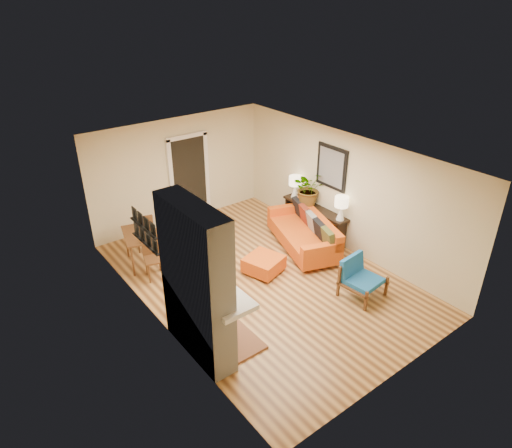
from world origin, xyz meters
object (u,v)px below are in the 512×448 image
Objects in this scene: lamp_near at (341,206)px; console_table at (315,213)px; dining_table at (145,239)px; blue_chair at (359,275)px; houseplant at (309,188)px; ottoman at (264,264)px; lamp_far at (295,184)px; sofa at (306,233)px.

console_table is at bearing 90.00° from lamp_near.
dining_table is 3.13× the size of lamp_near.
dining_table is at bearing 160.85° from console_table.
houseplant is (0.92, 2.41, 0.73)m from blue_chair.
ottoman is 1.58× the size of lamp_near.
lamp_near is (0.00, -0.78, 0.49)m from console_table.
console_table is at bearing -90.00° from lamp_far.
blue_chair is 0.96× the size of houseplant.
sofa is at bearing -134.67° from houseplant.
lamp_near is 1.01m from houseplant.
blue_chair is 2.38m from console_table.
sofa is 1.00m from lamp_near.
lamp_far is 0.49m from houseplant.
lamp_near is at bearing -89.43° from houseplant.
sofa reaches higher than console_table.
houseplant is (0.52, 0.52, 0.77)m from sofa.
dining_table is 3.13× the size of lamp_far.
console_table is at bearing 15.38° from ottoman.
blue_chair is 4.40m from dining_table.
sofa is 3.50m from dining_table.
blue_chair is at bearing -102.08° from sofa.
houseplant reaches higher than sofa.
console_table is 0.60m from houseplant.
console_table is at bearing 29.49° from sofa.
sofa is at bearing 77.92° from blue_chair.
sofa is 1.36× the size of dining_table.
sofa is 4.27× the size of lamp_near.
console_table is 3.43× the size of lamp_near.
sofa is at bearing -150.51° from console_table.
houseplant is at bearing 45.33° from sofa.
ottoman is 2.11m from lamp_near.
sofa is 1.41m from ottoman.
console_table reaches higher than ottoman.
lamp_far is (0.00, 0.71, 0.49)m from console_table.
console_table is (1.91, 0.53, 0.38)m from ottoman.
dining_table is at bearing 171.27° from lamp_far.
lamp_near is (1.91, -0.25, 0.86)m from ottoman.
dining_table is (-2.72, 3.45, 0.18)m from blue_chair.
houseplant is at bearing 21.56° from ottoman.
houseplant reaches higher than dining_table.
sofa is 1.06m from houseplant.
lamp_near is (0.53, -0.48, 0.70)m from sofa.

